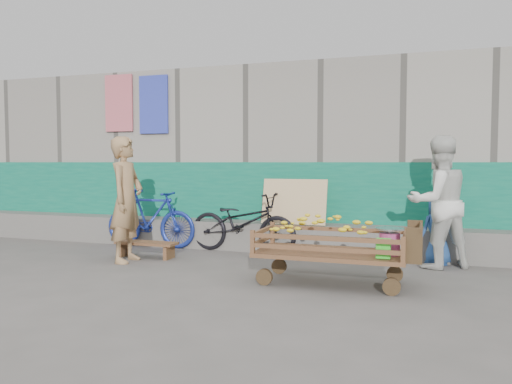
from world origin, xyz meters
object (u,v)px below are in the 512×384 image
(banana_cart, at_px, (328,238))
(vendor_man, at_px, (126,199))
(child, at_px, (437,230))
(bicycle_dark, at_px, (242,223))
(bicycle_blue, at_px, (150,218))
(woman, at_px, (438,202))
(bench, at_px, (146,246))

(banana_cart, bearing_deg, vendor_man, 172.86)
(child, distance_m, bicycle_dark, 2.83)
(banana_cart, relative_size, bicycle_blue, 1.15)
(banana_cart, relative_size, vendor_man, 1.05)
(child, xyz_separation_m, bicycle_dark, (-2.83, 0.04, -0.01))
(child, relative_size, bicycle_blue, 0.59)
(woman, height_order, bicycle_blue, woman)
(bench, bearing_deg, bicycle_dark, 33.96)
(banana_cart, relative_size, bicycle_dark, 1.04)
(bicycle_blue, bearing_deg, woman, -93.50)
(bench, bearing_deg, vendor_man, -105.33)
(child, bearing_deg, vendor_man, -12.43)
(bench, distance_m, vendor_man, 0.80)
(bicycle_dark, height_order, bicycle_blue, bicycle_blue)
(bench, bearing_deg, banana_cart, -14.30)
(bench, relative_size, woman, 0.53)
(vendor_man, bearing_deg, banana_cart, -102.13)
(woman, height_order, bicycle_dark, woman)
(bicycle_dark, xyz_separation_m, bicycle_blue, (-1.62, 0.00, 0.01))
(woman, relative_size, child, 1.84)
(banana_cart, distance_m, vendor_man, 2.96)
(banana_cart, distance_m, child, 1.93)
(bench, bearing_deg, woman, 8.52)
(woman, xyz_separation_m, child, (0.00, 0.17, -0.40))
(vendor_man, distance_m, child, 4.31)
(bench, xyz_separation_m, woman, (4.04, 0.61, 0.70))
(vendor_man, distance_m, woman, 4.25)
(bicycle_dark, bearing_deg, bicycle_blue, 96.34)
(banana_cart, bearing_deg, child, 50.71)
(woman, bearing_deg, banana_cart, 17.67)
(bench, height_order, bicycle_dark, bicycle_dark)
(vendor_man, bearing_deg, bicycle_blue, 10.05)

